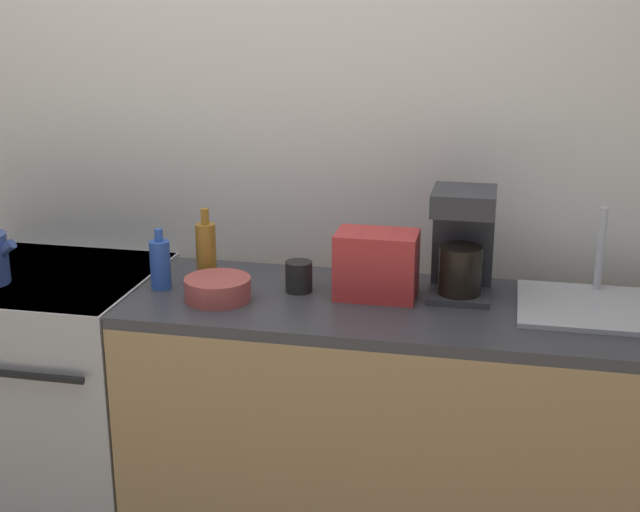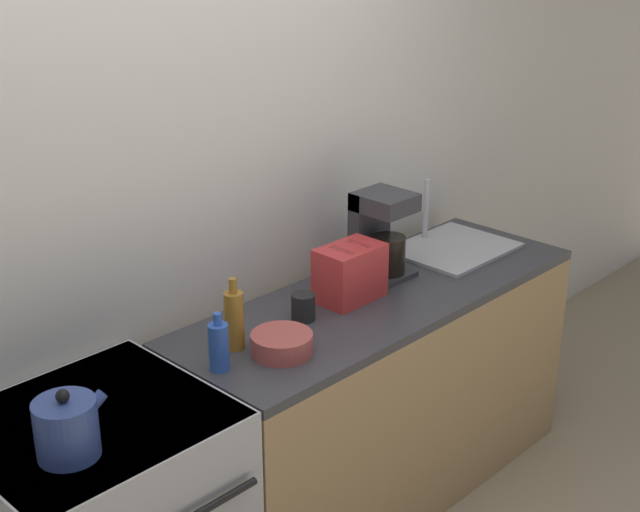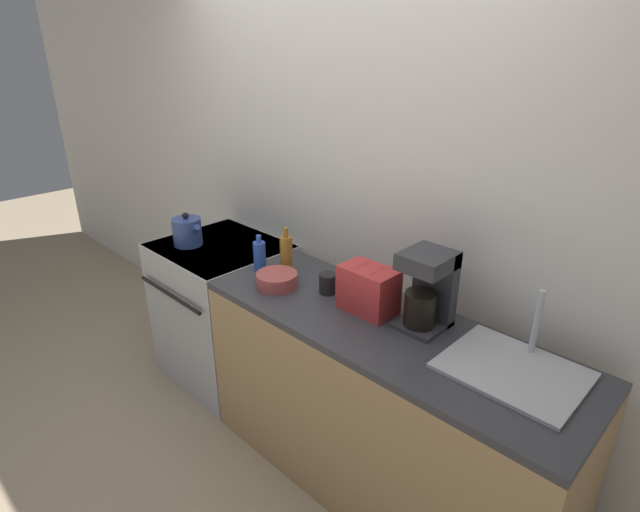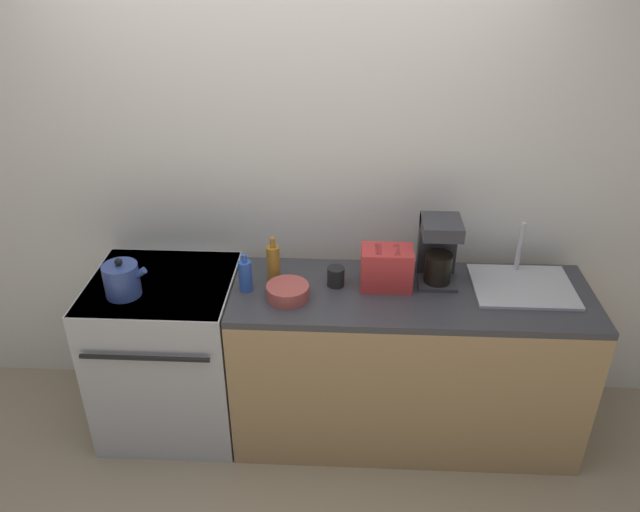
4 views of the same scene
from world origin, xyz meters
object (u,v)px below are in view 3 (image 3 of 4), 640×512
object	(u,v)px
cup_black	(328,283)
bowl	(277,280)
coffee_maker	(428,288)
kettle	(187,231)
stove	(225,309)
toaster	(368,289)
bottle_blue	(260,256)
bottle_amber	(286,254)

from	to	relation	value
cup_black	bowl	size ratio (longest dim) A/B	0.48
coffee_maker	kettle	bearing A→B (deg)	-171.87
stove	toaster	xyz separation A→B (m)	(1.13, 0.02, 0.54)
stove	toaster	bearing A→B (deg)	0.97
stove	bottle_blue	world-z (taller)	bottle_blue
bottle_blue	cup_black	world-z (taller)	bottle_blue
coffee_maker	bowl	distance (m)	0.77
toaster	cup_black	size ratio (longest dim) A/B	2.56
toaster	cup_black	bearing A→B (deg)	-179.48
stove	toaster	distance (m)	1.26
kettle	bottle_amber	distance (m)	0.73
coffee_maker	bowl	bearing A→B (deg)	-164.08
bottle_blue	bowl	world-z (taller)	bottle_blue
kettle	toaster	bearing A→B (deg)	6.32
stove	bottle_amber	bearing A→B (deg)	2.75
kettle	bottle_blue	xyz separation A→B (m)	(0.59, 0.07, -0.00)
coffee_maker	bottle_amber	distance (m)	0.82
bottle_amber	bowl	bearing A→B (deg)	-59.37
kettle	bowl	world-z (taller)	kettle
bowl	toaster	bearing A→B (deg)	15.43
kettle	toaster	world-z (taller)	toaster
coffee_maker	bowl	world-z (taller)	coffee_maker
kettle	bowl	size ratio (longest dim) A/B	1.04
stove	bottle_amber	size ratio (longest dim) A/B	3.58
bottle_blue	bowl	distance (m)	0.23
stove	toaster	size ratio (longest dim) A/B	3.58
kettle	bottle_amber	size ratio (longest dim) A/B	0.85
stove	bowl	distance (m)	0.82
stove	cup_black	world-z (taller)	cup_black
stove	coffee_maker	world-z (taller)	coffee_maker
toaster	bowl	xyz separation A→B (m)	(-0.48, -0.13, -0.07)
stove	kettle	distance (m)	0.56
toaster	bottle_blue	bearing A→B (deg)	-174.50
stove	cup_black	xyz separation A→B (m)	(0.89, 0.02, 0.49)
bottle_amber	bottle_blue	bearing A→B (deg)	-150.11
stove	cup_black	distance (m)	1.01
bottle_blue	cup_black	distance (m)	0.45
stove	bottle_blue	bearing A→B (deg)	-6.01
toaster	coffee_maker	size ratio (longest dim) A/B	0.74
stove	bowl	size ratio (longest dim) A/B	4.37
kettle	coffee_maker	world-z (taller)	coffee_maker
stove	coffee_maker	size ratio (longest dim) A/B	2.63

